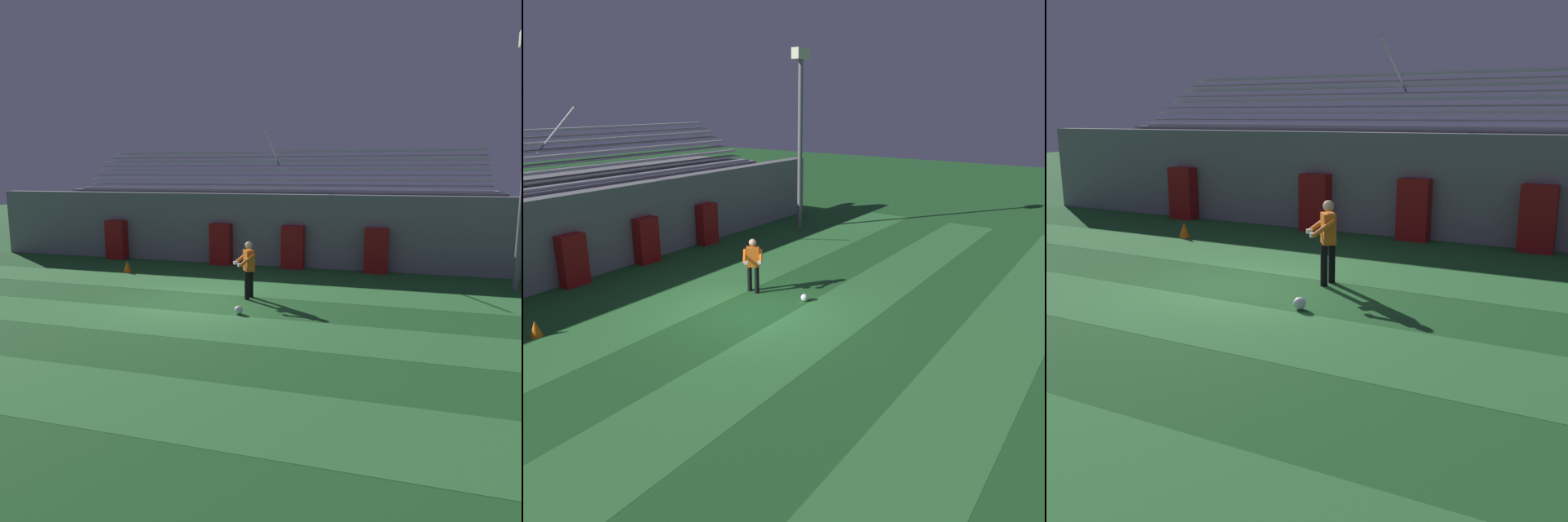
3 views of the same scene
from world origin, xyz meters
TOP-DOWN VIEW (x-y plane):
  - ground_plane at (0.00, 0.00)m, footprint 80.00×80.00m
  - turf_stripe_near at (0.00, -6.00)m, footprint 28.00×2.04m
  - turf_stripe_mid at (0.00, -1.91)m, footprint 28.00×2.04m
  - turf_stripe_far at (0.00, 2.17)m, footprint 28.00×2.04m
  - back_wall at (0.00, 6.50)m, footprint 24.00×0.60m
  - padding_pillar_gate_left at (-1.46, 5.95)m, footprint 0.84×0.44m
  - padding_pillar_gate_right at (1.46, 5.95)m, footprint 0.84×0.44m
  - padding_pillar_far_right at (4.57, 5.95)m, footprint 0.84×0.44m
  - bleacher_stand at (-0.00, 8.84)m, footprint 18.00×4.05m
  - floodlight_pole at (8.98, 4.40)m, footprint 0.90×0.36m
  - goalkeeper at (1.31, 0.96)m, footprint 0.73×0.74m
  - soccer_ball at (1.60, -0.71)m, footprint 0.22×0.22m
  - traffic_cone at (-4.20, 3.44)m, footprint 0.30×0.30m

SIDE VIEW (x-z plane):
  - ground_plane at x=0.00m, z-range 0.00..0.00m
  - turf_stripe_near at x=0.00m, z-range 0.00..0.01m
  - turf_stripe_mid at x=0.00m, z-range 0.00..0.01m
  - turf_stripe_far at x=0.00m, z-range 0.00..0.01m
  - soccer_ball at x=1.60m, z-range 0.00..0.22m
  - traffic_cone at x=-4.20m, z-range 0.00..0.42m
  - padding_pillar_gate_left at x=-1.46m, z-range 0.00..1.64m
  - padding_pillar_gate_right at x=1.46m, z-range 0.00..1.64m
  - padding_pillar_far_right at x=4.57m, z-range 0.00..1.64m
  - goalkeeper at x=1.31m, z-range 0.12..1.79m
  - back_wall at x=0.00m, z-range 0.00..2.80m
  - bleacher_stand at x=0.00m, z-range -1.21..4.22m
  - floodlight_pole at x=8.98m, z-range 1.05..8.72m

